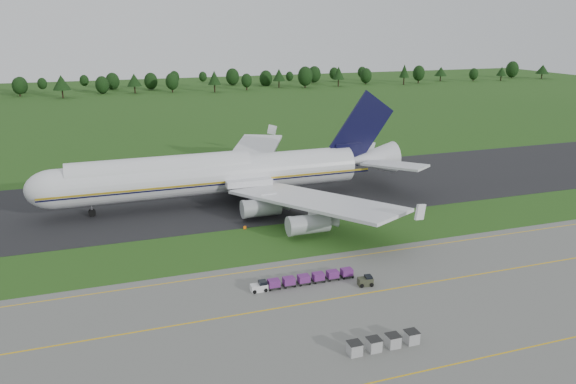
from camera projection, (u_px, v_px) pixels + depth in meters
name	position (u px, v px, depth m)	size (l,w,h in m)	color
ground	(262.00, 244.00, 93.43)	(600.00, 600.00, 0.00)	#224916
apron	(348.00, 351.00, 62.67)	(300.00, 52.00, 0.06)	#62625D
taxiway	(224.00, 196.00, 118.73)	(300.00, 40.00, 0.08)	black
apron_markings	(324.00, 321.00, 69.01)	(300.00, 30.20, 0.01)	#E7B00D
tree_line	(144.00, 81.00, 290.64)	(525.30, 22.42, 11.91)	black
aircraft	(220.00, 173.00, 112.94)	(76.36, 75.00, 21.60)	silver
baggage_train	(302.00, 279.00, 78.55)	(15.18, 1.38, 1.32)	silver
utility_cart	(365.00, 282.00, 78.28)	(2.17, 1.46, 1.12)	#323525
uld_row	(384.00, 343.00, 63.01)	(8.70, 1.50, 1.48)	#9A9A9A
edge_markers	(290.00, 222.00, 102.55)	(17.64, 0.30, 0.60)	orange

